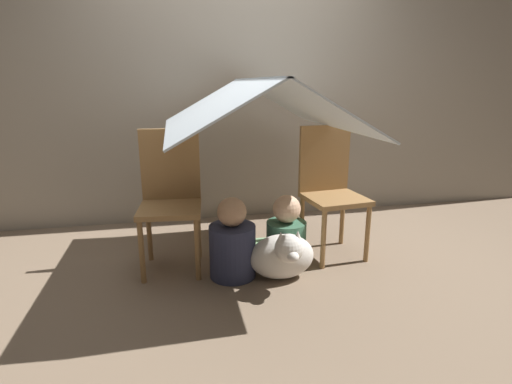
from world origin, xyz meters
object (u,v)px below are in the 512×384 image
(dog, at_px, (283,255))
(chair_right, at_px, (330,186))
(person_second, at_px, (286,237))
(chair_left, at_px, (170,194))
(person_front, at_px, (232,244))

(dog, bearing_deg, chair_right, 39.91)
(person_second, bearing_deg, chair_left, 166.13)
(person_second, bearing_deg, chair_right, 26.25)
(dog, bearing_deg, person_front, 158.34)
(chair_left, xyz_separation_m, person_front, (0.39, -0.27, -0.30))
(person_front, bearing_deg, dog, -21.66)
(chair_left, height_order, chair_right, same)
(chair_left, distance_m, dog, 0.89)
(chair_right, xyz_separation_m, person_front, (-0.79, -0.27, -0.30))
(person_second, relative_size, dog, 1.21)
(chair_left, distance_m, person_front, 0.56)
(chair_left, distance_m, chair_right, 1.18)
(chair_right, distance_m, person_front, 0.89)
(chair_left, relative_size, person_front, 1.74)
(person_front, distance_m, person_second, 0.40)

